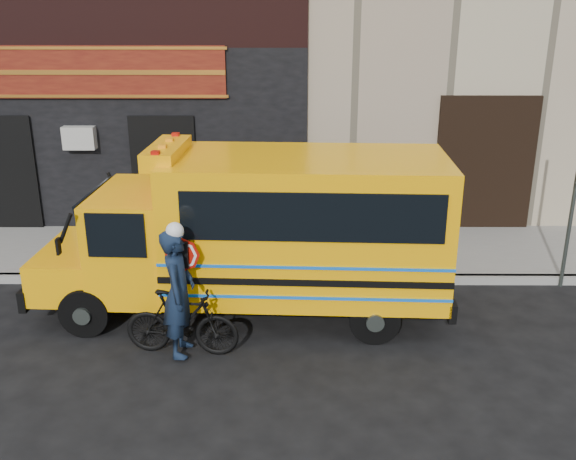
# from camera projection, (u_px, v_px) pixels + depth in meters

# --- Properties ---
(ground) EXTENTS (120.00, 120.00, 0.00)m
(ground) POSITION_uv_depth(u_px,v_px,m) (313.00, 353.00, 9.81)
(ground) COLOR black
(ground) RESTS_ON ground
(curb) EXTENTS (40.00, 0.20, 0.15)m
(curb) POSITION_uv_depth(u_px,v_px,m) (309.00, 279.00, 12.23)
(curb) COLOR gray
(curb) RESTS_ON ground
(sidewalk) EXTENTS (40.00, 3.00, 0.15)m
(sidewalk) POSITION_uv_depth(u_px,v_px,m) (307.00, 250.00, 13.65)
(sidewalk) COLOR slate
(sidewalk) RESTS_ON ground
(school_bus) EXTENTS (6.98, 2.50, 2.92)m
(school_bus) POSITION_uv_depth(u_px,v_px,m) (266.00, 229.00, 10.62)
(school_bus) COLOR black
(school_bus) RESTS_ON ground
(sign_pole) EXTENTS (0.12, 0.29, 3.36)m
(sign_pole) POSITION_uv_depth(u_px,v_px,m) (575.00, 192.00, 11.48)
(sign_pole) COLOR #434B46
(sign_pole) RESTS_ON ground
(bicycle) EXTENTS (1.77, 0.66, 1.04)m
(bicycle) POSITION_uv_depth(u_px,v_px,m) (182.00, 323.00, 9.63)
(bicycle) COLOR black
(bicycle) RESTS_ON ground
(cyclist) EXTENTS (0.49, 0.73, 1.97)m
(cyclist) POSITION_uv_depth(u_px,v_px,m) (179.00, 296.00, 9.43)
(cyclist) COLOR #101C31
(cyclist) RESTS_ON ground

